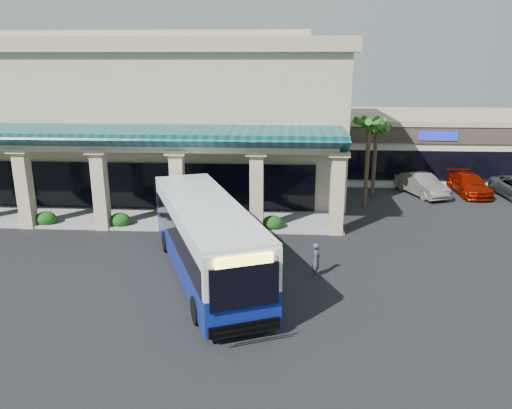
# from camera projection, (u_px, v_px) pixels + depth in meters

# --- Properties ---
(ground) EXTENTS (110.00, 110.00, 0.00)m
(ground) POSITION_uv_depth(u_px,v_px,m) (219.00, 267.00, 23.88)
(ground) COLOR black
(main_building) EXTENTS (30.80, 14.80, 11.35)m
(main_building) POSITION_uv_depth(u_px,v_px,m) (141.00, 112.00, 38.10)
(main_building) COLOR tan
(main_building) RESTS_ON ground
(arcade) EXTENTS (30.00, 6.20, 5.70)m
(arcade) POSITION_uv_depth(u_px,v_px,m) (101.00, 175.00, 30.08)
(arcade) COLOR #0B3E44
(arcade) RESTS_ON ground
(strip_mall) EXTENTS (22.50, 12.50, 4.90)m
(strip_mall) POSITION_uv_depth(u_px,v_px,m) (451.00, 141.00, 45.12)
(strip_mall) COLOR beige
(strip_mall) RESTS_ON ground
(palm_0) EXTENTS (2.40, 2.40, 6.60)m
(palm_0) POSITION_uv_depth(u_px,v_px,m) (367.00, 158.00, 32.99)
(palm_0) COLOR #235A18
(palm_0) RESTS_ON ground
(palm_1) EXTENTS (2.40, 2.40, 5.80)m
(palm_1) POSITION_uv_depth(u_px,v_px,m) (375.00, 156.00, 35.92)
(palm_1) COLOR #235A18
(palm_1) RESTS_ON ground
(broadleaf_tree) EXTENTS (2.60, 2.60, 4.81)m
(broadleaf_tree) POSITION_uv_depth(u_px,v_px,m) (340.00, 150.00, 40.97)
(broadleaf_tree) COLOR #15400E
(broadleaf_tree) RESTS_ON ground
(transit_bus) EXTENTS (7.33, 12.65, 3.48)m
(transit_bus) POSITION_uv_depth(u_px,v_px,m) (206.00, 240.00, 22.46)
(transit_bus) COLOR navy
(transit_bus) RESTS_ON ground
(pedestrian) EXTENTS (0.50, 0.65, 1.60)m
(pedestrian) POSITION_uv_depth(u_px,v_px,m) (317.00, 260.00, 22.69)
(pedestrian) COLOR #404353
(pedestrian) RESTS_ON ground
(car_white) EXTENTS (3.26, 5.09, 1.58)m
(car_white) POSITION_uv_depth(u_px,v_px,m) (422.00, 185.00, 36.29)
(car_white) COLOR slate
(car_white) RESTS_ON ground
(car_red) EXTENTS (2.22, 5.13, 1.47)m
(car_red) POSITION_uv_depth(u_px,v_px,m) (469.00, 184.00, 36.67)
(car_red) COLOR #7E0E00
(car_red) RESTS_ON ground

